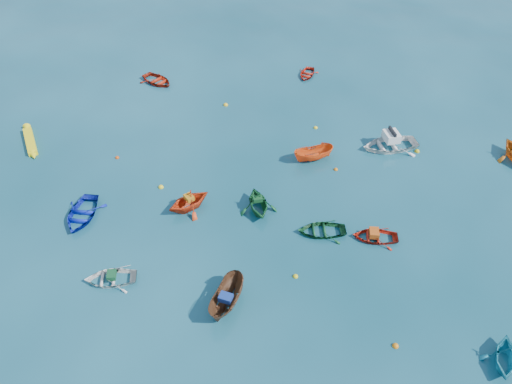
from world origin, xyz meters
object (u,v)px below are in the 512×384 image
Objects in this scene: motorboat_white at (389,148)px; dinghy_white_near at (111,280)px; kayak_yellow at (31,143)px; dinghy_blue_sw at (83,217)px.

dinghy_white_near is at bearing -66.89° from motorboat_white.
motorboat_white reaches higher than kayak_yellow.
dinghy_blue_sw is 0.82× the size of kayak_yellow.
dinghy_white_near is at bearing -53.84° from dinghy_blue_sw.
kayak_yellow is (-9.42, 2.20, 0.00)m from dinghy_blue_sw.
dinghy_blue_sw reaches higher than kayak_yellow.
dinghy_white_near is 0.69× the size of motorboat_white.
dinghy_white_near is (5.37, -1.98, 0.00)m from dinghy_blue_sw.
dinghy_blue_sw is at bearing -78.60° from kayak_yellow.
motorboat_white is (11.10, 18.62, 0.00)m from dinghy_blue_sw.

